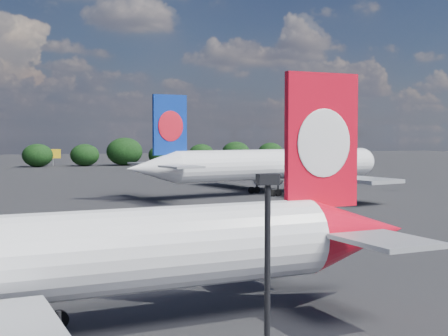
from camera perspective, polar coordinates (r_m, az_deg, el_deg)
name	(u,v)px	position (r m, az deg, el deg)	size (l,w,h in m)	color
ground	(6,210)	(91.16, -19.30, -3.64)	(500.00, 500.00, 0.00)	black
qantas_airliner	(43,261)	(31.93, -16.26, -8.13)	(43.04, 41.01, 14.04)	white
china_southern_airliner	(269,165)	(107.91, 4.11, 0.24)	(50.37, 48.21, 16.59)	white
apron_lamp_post	(267,331)	(16.64, 3.97, -14.68)	(0.55, 0.30, 9.42)	black
billboard_yellow	(53,154)	(212.86, -15.37, 1.23)	(5.00, 0.30, 5.50)	yellow
horizon_treeline	(19,155)	(210.54, -18.25, 1.17)	(201.17, 15.82, 9.31)	black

